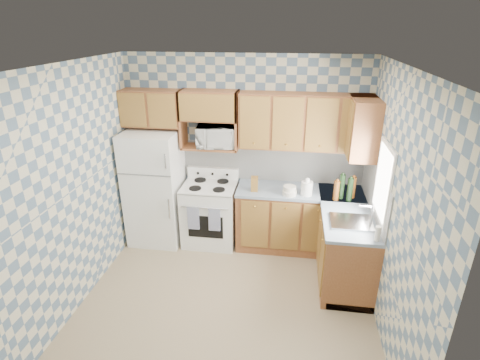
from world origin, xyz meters
name	(u,v)px	position (x,y,z in m)	size (l,w,h in m)	color
floor	(227,300)	(0.00, 0.00, 0.00)	(3.40, 3.40, 0.00)	gray
back_wall	(245,151)	(0.00, 1.60, 1.35)	(3.40, 0.02, 2.70)	slate
right_wall	(393,209)	(1.70, 0.00, 1.35)	(0.02, 3.20, 2.70)	slate
backsplash_back	(272,162)	(0.40, 1.59, 1.20)	(2.60, 0.01, 0.56)	silver
backsplash_right	(375,190)	(1.69, 0.80, 1.20)	(0.01, 1.60, 0.56)	silver
refrigerator	(155,188)	(-1.27, 1.25, 0.84)	(0.75, 0.70, 1.68)	white
stove_body	(210,214)	(-0.47, 1.28, 0.45)	(0.76, 0.65, 0.90)	white
cooktop	(209,186)	(-0.47, 1.28, 0.91)	(0.76, 0.65, 0.03)	silver
backguard	(213,173)	(-0.47, 1.55, 1.00)	(0.76, 0.08, 0.17)	white
dish_towel_left	(193,218)	(-0.63, 0.93, 0.56)	(0.16, 0.03, 0.34)	navy
dish_towel_right	(214,220)	(-0.33, 0.93, 0.56)	(0.16, 0.03, 0.34)	navy
base_cabinets_back	(299,220)	(0.82, 1.30, 0.44)	(1.75, 0.60, 0.88)	brown
base_cabinets_right	(343,242)	(1.40, 0.80, 0.44)	(0.60, 1.60, 0.88)	brown
countertop_back	(301,191)	(0.82, 1.30, 0.90)	(1.77, 0.63, 0.04)	slate
countertop_right	(347,210)	(1.40, 0.80, 0.90)	(0.63, 1.60, 0.04)	slate
upper_cabinets_back	(305,122)	(0.82, 1.44, 1.85)	(1.75, 0.33, 0.74)	brown
upper_cabinets_fridge	(152,108)	(-1.29, 1.44, 1.97)	(0.82, 0.33, 0.50)	brown
upper_cabinets_right	(362,127)	(1.53, 1.25, 1.85)	(0.33, 0.70, 0.74)	brown
microwave_shelf	(211,147)	(-0.47, 1.44, 1.44)	(0.80, 0.33, 0.03)	brown
microwave	(216,136)	(-0.38, 1.44, 1.60)	(0.54, 0.36, 0.30)	white
sink	(351,222)	(1.40, 0.45, 0.93)	(0.48, 0.40, 0.03)	#B7B7BC
window	(383,182)	(1.69, 0.45, 1.45)	(0.02, 0.66, 0.86)	white
bottle_0	(342,186)	(1.34, 1.10, 1.09)	(0.07, 0.07, 0.33)	black
bottle_1	(350,190)	(1.44, 1.04, 1.08)	(0.07, 0.07, 0.31)	black
bottle_2	(353,187)	(1.49, 1.14, 1.06)	(0.07, 0.07, 0.29)	#603310
bottle_3	(336,191)	(1.27, 1.04, 1.05)	(0.07, 0.07, 0.27)	#603310
knife_block	(254,184)	(0.19, 1.17, 1.02)	(0.09, 0.09, 0.21)	brown
electric_kettle	(307,188)	(0.90, 1.14, 1.02)	(0.15, 0.15, 0.19)	white
food_containers	(290,191)	(0.67, 1.11, 0.98)	(0.19, 0.19, 0.13)	beige
soap_bottle	(378,234)	(1.62, 0.09, 1.01)	(0.06, 0.06, 0.17)	beige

